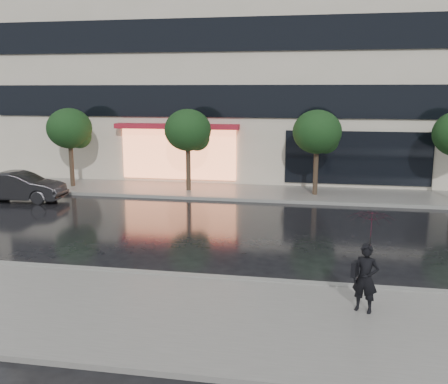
# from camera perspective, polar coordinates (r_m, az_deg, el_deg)

# --- Properties ---
(ground) EXTENTS (120.00, 120.00, 0.00)m
(ground) POSITION_cam_1_polar(r_m,az_deg,el_deg) (14.09, -2.10, -8.55)
(ground) COLOR black
(ground) RESTS_ON ground
(sidewalk_near) EXTENTS (60.00, 4.50, 0.12)m
(sidewalk_near) POSITION_cam_1_polar(r_m,az_deg,el_deg) (11.15, -5.73, -13.88)
(sidewalk_near) COLOR slate
(sidewalk_near) RESTS_ON ground
(sidewalk_far) EXTENTS (60.00, 3.50, 0.12)m
(sidewalk_far) POSITION_cam_1_polar(r_m,az_deg,el_deg) (23.83, 3.10, -0.03)
(sidewalk_far) COLOR slate
(sidewalk_far) RESTS_ON ground
(curb_near) EXTENTS (60.00, 0.25, 0.14)m
(curb_near) POSITION_cam_1_polar(r_m,az_deg,el_deg) (13.15, -3.03, -9.73)
(curb_near) COLOR gray
(curb_near) RESTS_ON ground
(curb_far) EXTENTS (60.00, 0.25, 0.14)m
(curb_far) POSITION_cam_1_polar(r_m,az_deg,el_deg) (22.13, 2.54, -0.90)
(curb_far) COLOR gray
(curb_far) RESTS_ON ground
(office_building) EXTENTS (30.00, 12.76, 18.00)m
(office_building) POSITION_cam_1_polar(r_m,az_deg,el_deg) (31.30, 5.13, 19.16)
(office_building) COLOR beige
(office_building) RESTS_ON ground
(tree_far_west) EXTENTS (2.20, 2.20, 3.99)m
(tree_far_west) POSITION_cam_1_polar(r_m,az_deg,el_deg) (25.86, -17.10, 6.80)
(tree_far_west) COLOR #33261C
(tree_far_west) RESTS_ON ground
(tree_mid_west) EXTENTS (2.20, 2.20, 3.99)m
(tree_mid_west) POSITION_cam_1_polar(r_m,az_deg,el_deg) (23.74, -4.00, 6.90)
(tree_mid_west) COLOR #33261C
(tree_mid_west) RESTS_ON ground
(tree_mid_east) EXTENTS (2.20, 2.20, 3.99)m
(tree_mid_east) POSITION_cam_1_polar(r_m,az_deg,el_deg) (23.04, 10.74, 6.58)
(tree_mid_east) COLOR #33261C
(tree_mid_east) RESTS_ON ground
(parked_car) EXTENTS (4.03, 1.59, 1.30)m
(parked_car) POSITION_cam_1_polar(r_m,az_deg,el_deg) (23.84, -22.30, 0.57)
(parked_car) COLOR black
(parked_car) RESTS_ON ground
(pedestrian_with_umbrella) EXTENTS (1.26, 1.27, 2.26)m
(pedestrian_with_umbrella) POSITION_cam_1_polar(r_m,az_deg,el_deg) (11.03, 16.26, -5.74)
(pedestrian_with_umbrella) COLOR black
(pedestrian_with_umbrella) RESTS_ON sidewalk_near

